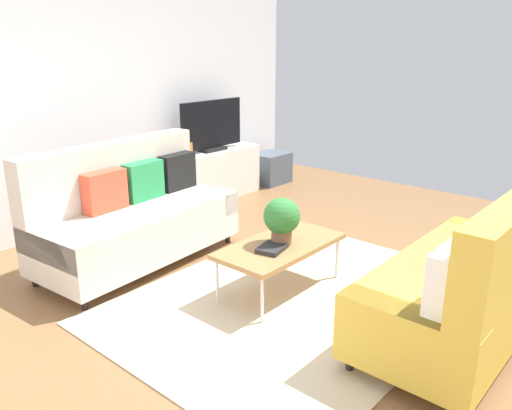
# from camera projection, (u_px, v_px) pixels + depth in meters

# --- Properties ---
(ground_plane) EXTENTS (7.68, 7.68, 0.00)m
(ground_plane) POSITION_uv_depth(u_px,v_px,m) (289.00, 297.00, 4.17)
(ground_plane) COLOR brown
(wall_far) EXTENTS (6.40, 0.12, 2.90)m
(wall_far) POSITION_uv_depth(u_px,v_px,m) (83.00, 93.00, 5.48)
(wall_far) COLOR silver
(wall_far) RESTS_ON ground_plane
(area_rug) EXTENTS (2.90, 2.20, 0.01)m
(area_rug) POSITION_uv_depth(u_px,v_px,m) (295.00, 299.00, 4.12)
(area_rug) COLOR beige
(area_rug) RESTS_ON ground_plane
(couch_beige) EXTENTS (1.96, 0.99, 1.10)m
(couch_beige) POSITION_uv_depth(u_px,v_px,m) (134.00, 215.00, 4.75)
(couch_beige) COLOR beige
(couch_beige) RESTS_ON ground_plane
(couch_green) EXTENTS (1.90, 0.85, 1.10)m
(couch_green) POSITION_uv_depth(u_px,v_px,m) (472.00, 280.00, 3.47)
(couch_green) COLOR gold
(couch_green) RESTS_ON ground_plane
(coffee_table) EXTENTS (1.10, 0.56, 0.42)m
(coffee_table) POSITION_uv_depth(u_px,v_px,m) (280.00, 247.00, 4.16)
(coffee_table) COLOR #9E7042
(coffee_table) RESTS_ON ground_plane
(tv_console) EXTENTS (1.40, 0.44, 0.64)m
(tv_console) POSITION_uv_depth(u_px,v_px,m) (212.00, 174.00, 6.72)
(tv_console) COLOR silver
(tv_console) RESTS_ON ground_plane
(tv) EXTENTS (1.00, 0.20, 0.64)m
(tv) POSITION_uv_depth(u_px,v_px,m) (212.00, 126.00, 6.52)
(tv) COLOR black
(tv) RESTS_ON tv_console
(storage_trunk) EXTENTS (0.52, 0.40, 0.44)m
(storage_trunk) POSITION_uv_depth(u_px,v_px,m) (271.00, 168.00, 7.48)
(storage_trunk) COLOR #4C5666
(storage_trunk) RESTS_ON ground_plane
(potted_plant) EXTENTS (0.29, 0.29, 0.38)m
(potted_plant) POSITION_uv_depth(u_px,v_px,m) (282.00, 218.00, 4.09)
(potted_plant) COLOR brown
(potted_plant) RESTS_ON coffee_table
(table_book_0) EXTENTS (0.27, 0.23, 0.04)m
(table_book_0) POSITION_uv_depth(u_px,v_px,m) (272.00, 248.00, 4.01)
(table_book_0) COLOR #262626
(table_book_0) RESTS_ON coffee_table
(vase_0) EXTENTS (0.12, 0.12, 0.18)m
(vase_0) POSITION_uv_depth(u_px,v_px,m) (174.00, 150.00, 6.21)
(vase_0) COLOR #B24C4C
(vase_0) RESTS_ON tv_console
(bottle_0) EXTENTS (0.06, 0.06, 0.16)m
(bottle_0) POSITION_uv_depth(u_px,v_px,m) (190.00, 149.00, 6.29)
(bottle_0) COLOR orange
(bottle_0) RESTS_ON tv_console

